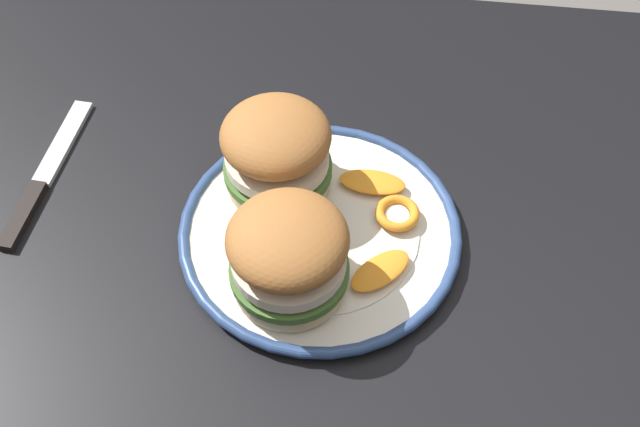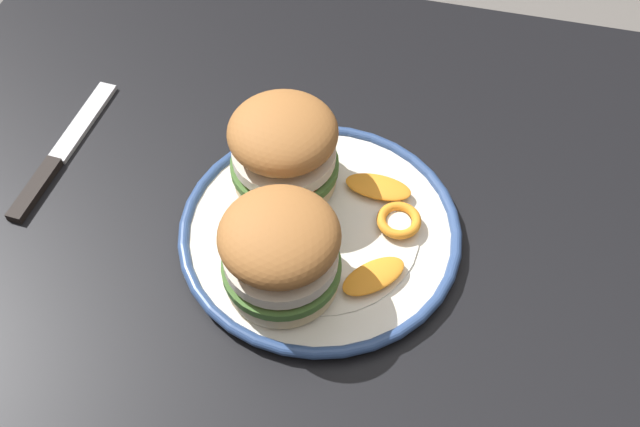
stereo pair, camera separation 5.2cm
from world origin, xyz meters
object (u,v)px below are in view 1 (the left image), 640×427
dinner_plate (320,231)px  sandwich_half_right (277,151)px  sandwich_half_left (288,254)px  dining_table (376,294)px  table_knife (42,182)px

dinner_plate → sandwich_half_right: bearing=-45.7°
sandwich_half_left → dinner_plate: bearing=-106.2°
dinner_plate → sandwich_half_right: sandwich_half_right is taller
dining_table → sandwich_half_left: size_ratio=8.51×
dining_table → sandwich_half_right: (0.12, -0.05, 0.18)m
dining_table → sandwich_half_right: bearing=-21.9°
dinner_plate → table_knife: dinner_plate is taller
dining_table → sandwich_half_left: bearing=41.5°
dining_table → sandwich_half_left: 0.22m
dining_table → sandwich_half_left: sandwich_half_left is taller
dinner_plate → sandwich_half_right: size_ratio=1.91×
dinner_plate → dining_table: bearing=-175.2°
dining_table → dinner_plate: 0.14m
dinner_plate → sandwich_half_left: (0.02, 0.07, 0.06)m
dinner_plate → sandwich_half_right: 0.10m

